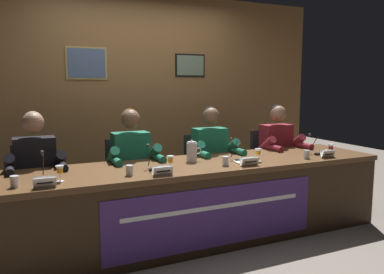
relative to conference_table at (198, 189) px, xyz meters
name	(u,v)px	position (x,y,z in m)	size (l,w,h in m)	color
ground_plane	(192,238)	(0.00, 0.12, -0.51)	(12.00, 12.00, 0.00)	#70665B
wall_back_panelled	(140,97)	(0.00, 1.69, 0.79)	(5.07, 0.14, 2.60)	brown
conference_table	(198,189)	(0.00, 0.00, 0.00)	(3.87, 0.87, 0.73)	brown
chair_far_left	(36,194)	(-1.34, 0.74, -0.08)	(0.44, 0.44, 0.90)	black
panelist_far_left	(36,169)	(-1.34, 0.54, 0.20)	(0.51, 0.48, 1.23)	black
nameplate_far_left	(45,182)	(-1.32, -0.23, 0.26)	(0.16, 0.06, 0.08)	white
juice_glass_far_left	(60,170)	(-1.20, -0.08, 0.30)	(0.06, 0.06, 0.12)	white
water_cup_far_left	(15,182)	(-1.52, -0.12, 0.26)	(0.06, 0.06, 0.08)	silver
microphone_far_left	(44,170)	(-1.31, 0.04, 0.29)	(0.06, 0.17, 0.22)	black
chair_center_left	(128,184)	(-0.45, 0.74, -0.08)	(0.44, 0.44, 0.90)	black
panelist_center_left	(133,161)	(-0.45, 0.54, 0.20)	(0.51, 0.48, 1.23)	black
nameplate_center_left	(163,171)	(-0.42, -0.23, 0.26)	(0.17, 0.06, 0.08)	white
juice_glass_center_left	(170,160)	(-0.29, -0.05, 0.30)	(0.06, 0.06, 0.12)	white
water_cup_center_left	(130,171)	(-0.67, -0.11, 0.26)	(0.06, 0.06, 0.08)	silver
microphone_center_left	(151,161)	(-0.44, 0.02, 0.29)	(0.06, 0.17, 0.22)	black
chair_center_right	(205,175)	(0.45, 0.74, -0.08)	(0.44, 0.44, 0.90)	black
panelist_center_right	(213,154)	(0.45, 0.54, 0.20)	(0.51, 0.48, 1.23)	black
nameplate_center_right	(250,161)	(0.43, -0.20, 0.26)	(0.18, 0.06, 0.08)	white
juice_glass_center_right	(258,153)	(0.62, -0.06, 0.30)	(0.06, 0.06, 0.12)	white
water_cup_center_right	(226,162)	(0.23, -0.10, 0.26)	(0.06, 0.06, 0.08)	silver
microphone_center_right	(235,153)	(0.44, 0.06, 0.29)	(0.06, 0.17, 0.22)	black
chair_far_right	(269,168)	(1.34, 0.74, -0.08)	(0.44, 0.44, 0.90)	black
panelist_far_right	(280,149)	(1.34, 0.54, 0.20)	(0.51, 0.48, 1.23)	black
nameplate_far_right	(327,154)	(1.36, -0.20, 0.26)	(0.16, 0.06, 0.08)	white
juice_glass_far_right	(331,148)	(1.47, -0.13, 0.30)	(0.06, 0.06, 0.12)	white
water_cup_far_right	(307,155)	(1.14, -0.14, 0.26)	(0.06, 0.06, 0.08)	silver
microphone_far_right	(315,147)	(1.38, 0.01, 0.29)	(0.06, 0.17, 0.22)	black
water_pitcher_central	(192,152)	(0.04, 0.21, 0.31)	(0.15, 0.10, 0.21)	silver
document_stack_center_right	(246,162)	(0.48, -0.05, 0.22)	(0.23, 0.19, 0.01)	white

